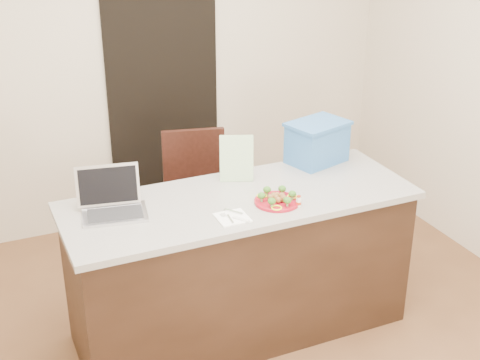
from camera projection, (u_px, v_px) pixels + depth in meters
name	position (u px, v px, depth m)	size (l,w,h in m)	color
ground	(257.00, 351.00, 4.03)	(4.00, 4.00, 0.00)	brown
room_shell	(260.00, 92.00, 3.37)	(4.00, 4.00, 4.00)	white
doorway	(164.00, 100.00, 5.31)	(0.90, 0.02, 2.00)	black
island	(240.00, 265.00, 4.05)	(2.06, 0.76, 0.92)	black
plate	(277.00, 201.00, 3.79)	(0.26, 0.26, 0.02)	maroon
meatballs	(277.00, 197.00, 3.79)	(0.10, 0.10, 0.04)	brown
broccoli	(277.00, 195.00, 3.78)	(0.22, 0.22, 0.04)	#265516
pepper_rings	(277.00, 200.00, 3.79)	(0.22, 0.24, 0.01)	#F1FC1A
napkin	(232.00, 218.00, 3.63)	(0.17, 0.17, 0.01)	white
fork	(229.00, 217.00, 3.62)	(0.03, 0.13, 0.00)	silver
knife	(239.00, 217.00, 3.62)	(0.08, 0.20, 0.01)	silver
yogurt_bottle	(299.00, 202.00, 3.75)	(0.03, 0.03, 0.07)	silver
laptop	(111.00, 200.00, 3.68)	(0.39, 0.34, 0.25)	silver
leaflet	(237.00, 159.00, 4.02)	(0.20, 0.00, 0.29)	white
blue_box	(317.00, 142.00, 4.30)	(0.44, 0.37, 0.27)	#2E65A8
chair	(200.00, 191.00, 4.76)	(0.53, 0.54, 1.00)	#33150F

